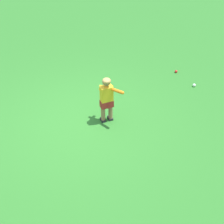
# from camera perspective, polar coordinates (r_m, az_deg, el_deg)

# --- Properties ---
(ground_plane) EXTENTS (40.00, 40.00, 0.00)m
(ground_plane) POSITION_cam_1_polar(r_m,az_deg,el_deg) (6.66, -5.90, -1.95)
(ground_plane) COLOR #2D7528
(child_batter) EXTENTS (0.42, 0.58, 1.08)m
(child_batter) POSITION_cam_1_polar(r_m,az_deg,el_deg) (6.28, -0.95, 3.01)
(child_batter) COLOR #232328
(child_batter) RESTS_ON ground
(play_ball_far_right) EXTENTS (0.07, 0.07, 0.07)m
(play_ball_far_right) POSITION_cam_1_polar(r_m,az_deg,el_deg) (8.51, 11.89, 7.44)
(play_ball_far_right) COLOR red
(play_ball_far_right) RESTS_ON ground
(play_ball_center_lawn) EXTENTS (0.08, 0.08, 0.08)m
(play_ball_center_lawn) POSITION_cam_1_polar(r_m,az_deg,el_deg) (8.02, 15.11, 4.86)
(play_ball_center_lawn) COLOR white
(play_ball_center_lawn) RESTS_ON ground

